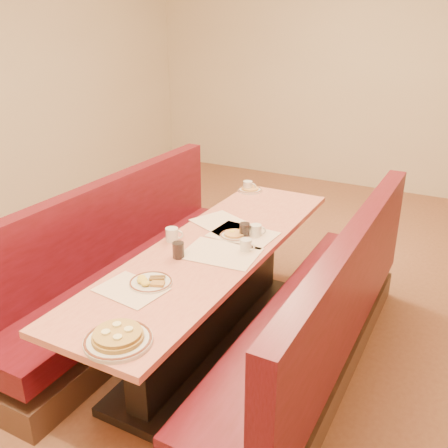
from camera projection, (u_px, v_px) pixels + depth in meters
The scene contains 19 objects.
ground at pixel (214, 343), 3.50m from camera, with size 8.00×8.00×0.00m, color #9E6647.
room_envelope at pixel (211, 53), 2.75m from camera, with size 6.04×8.04×2.82m.
diner_table at pixel (214, 297), 3.35m from camera, with size 0.70×2.50×0.75m.
booth_left at pixel (127, 274), 3.68m from camera, with size 0.55×2.50×1.05m.
booth_right at pixel (318, 328), 3.04m from camera, with size 0.55×2.50×1.05m.
placemat_near_left at pixel (131, 289), 2.69m from camera, with size 0.35×0.27×0.00m, color beige.
placemat_near_right at pixel (221, 253), 3.11m from camera, with size 0.46×0.34×0.00m, color beige.
placemat_far_left at pixel (223, 224), 3.55m from camera, with size 0.42×0.31×0.00m, color beige.
placemat_far_right at pixel (243, 234), 3.37m from camera, with size 0.42×0.32×0.00m, color beige.
pancake_plate at pixel (118, 338), 2.25m from camera, with size 0.31×0.31×0.07m.
eggs_plate at pixel (150, 282), 2.75m from camera, with size 0.24×0.24×0.05m.
extra_plate_mid at pixel (234, 235), 3.34m from camera, with size 0.20×0.20×0.04m.
extra_plate_far at pixel (250, 189), 4.21m from camera, with size 0.20×0.20×0.04m.
coffee_mug_a at pixel (246, 245), 3.13m from camera, with size 0.10×0.07×0.08m.
coffee_mug_b at pixel (173, 234), 3.27m from camera, with size 0.11×0.08×0.09m.
coffee_mug_c at pixel (256, 230), 3.34m from camera, with size 0.10×0.07×0.08m.
coffee_mug_d at pixel (248, 186), 4.21m from camera, with size 0.11×0.08×0.08m.
soda_tumbler_near at pixel (178, 250), 3.04m from camera, with size 0.07×0.07×0.10m.
soda_tumbler_mid at pixel (245, 230), 3.33m from camera, with size 0.07×0.07×0.10m.
Camera 1 is at (1.43, -2.53, 2.12)m, focal length 40.00 mm.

